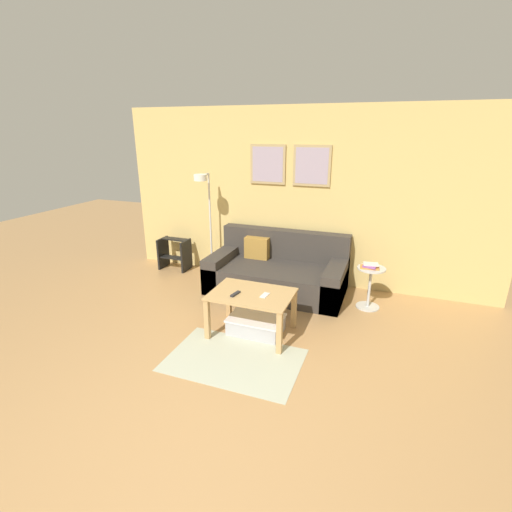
% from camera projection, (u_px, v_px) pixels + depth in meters
% --- Properties ---
extents(ground_plane, '(16.00, 16.00, 0.00)m').
position_uv_depth(ground_plane, '(174.00, 456.00, 2.66)').
color(ground_plane, tan).
extents(wall_back, '(5.60, 0.09, 2.55)m').
position_uv_depth(wall_back, '(301.00, 197.00, 5.40)').
color(wall_back, '#D6B76B').
rests_on(wall_back, ground_plane).
extents(area_rug, '(1.35, 0.89, 0.01)m').
position_uv_depth(area_rug, '(234.00, 360.00, 3.77)').
color(area_rug, '#B2B79E').
rests_on(area_rug, ground_plane).
extents(couch, '(1.91, 0.99, 0.82)m').
position_uv_depth(couch, '(277.00, 272.00, 5.34)').
color(couch, '#38332D').
rests_on(couch, ground_plane).
extents(coffee_table, '(0.91, 0.65, 0.50)m').
position_uv_depth(coffee_table, '(252.00, 301.00, 4.15)').
color(coffee_table, tan).
rests_on(coffee_table, ground_plane).
extents(storage_bin, '(0.62, 0.42, 0.19)m').
position_uv_depth(storage_bin, '(256.00, 324.00, 4.27)').
color(storage_bin, '#B2B2B7').
rests_on(storage_bin, ground_plane).
extents(floor_lamp, '(0.20, 0.45, 1.62)m').
position_uv_depth(floor_lamp, '(205.00, 204.00, 5.52)').
color(floor_lamp, silver).
rests_on(floor_lamp, ground_plane).
extents(side_table, '(0.36, 0.36, 0.56)m').
position_uv_depth(side_table, '(370.00, 284.00, 4.79)').
color(side_table, silver).
rests_on(side_table, ground_plane).
extents(book_stack, '(0.24, 0.19, 0.06)m').
position_uv_depth(book_stack, '(370.00, 266.00, 4.70)').
color(book_stack, '#D18438').
rests_on(book_stack, side_table).
extents(remote_control, '(0.07, 0.15, 0.02)m').
position_uv_depth(remote_control, '(235.00, 294.00, 4.08)').
color(remote_control, '#232328').
rests_on(remote_control, coffee_table).
extents(cell_phone, '(0.08, 0.15, 0.01)m').
position_uv_depth(cell_phone, '(265.00, 295.00, 4.07)').
color(cell_phone, silver).
rests_on(cell_phone, coffee_table).
extents(step_stool, '(0.48, 0.31, 0.51)m').
position_uv_depth(step_stool, '(175.00, 253.00, 6.16)').
color(step_stool, black).
rests_on(step_stool, ground_plane).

